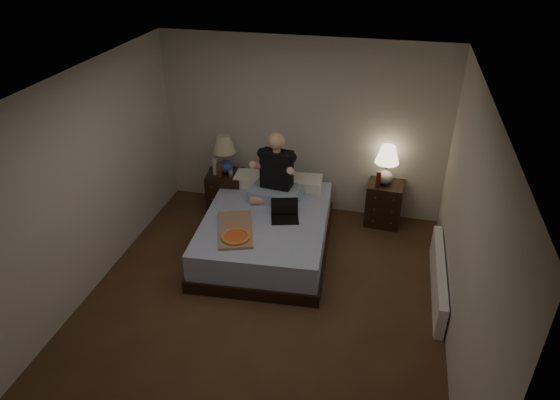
% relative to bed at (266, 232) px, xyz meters
% --- Properties ---
extents(floor, '(4.00, 4.50, 0.00)m').
position_rel_bed_xyz_m(floor, '(0.22, -1.05, -0.26)').
color(floor, brown).
rests_on(floor, ground).
extents(ceiling, '(4.00, 4.50, 0.00)m').
position_rel_bed_xyz_m(ceiling, '(0.22, -1.05, 2.24)').
color(ceiling, white).
rests_on(ceiling, ground).
extents(wall_back, '(4.00, 0.00, 2.50)m').
position_rel_bed_xyz_m(wall_back, '(0.22, 1.20, 0.99)').
color(wall_back, silver).
rests_on(wall_back, ground).
extents(wall_front, '(4.00, 0.00, 2.50)m').
position_rel_bed_xyz_m(wall_front, '(0.22, -3.30, 0.99)').
color(wall_front, silver).
rests_on(wall_front, ground).
extents(wall_left, '(0.00, 4.50, 2.50)m').
position_rel_bed_xyz_m(wall_left, '(-1.78, -1.05, 0.99)').
color(wall_left, silver).
rests_on(wall_left, ground).
extents(wall_right, '(0.00, 4.50, 2.50)m').
position_rel_bed_xyz_m(wall_right, '(2.22, -1.05, 0.99)').
color(wall_right, silver).
rests_on(wall_right, ground).
extents(bed, '(1.67, 2.14, 0.51)m').
position_rel_bed_xyz_m(bed, '(0.00, 0.00, 0.00)').
color(bed, '#5C76B8').
rests_on(bed, floor).
extents(nightstand_left, '(0.54, 0.50, 0.64)m').
position_rel_bed_xyz_m(nightstand_left, '(-0.80, 0.76, 0.07)').
color(nightstand_left, black).
rests_on(nightstand_left, floor).
extents(nightstand_right, '(0.50, 0.46, 0.62)m').
position_rel_bed_xyz_m(nightstand_right, '(1.45, 1.00, 0.06)').
color(nightstand_right, black).
rests_on(nightstand_right, floor).
extents(lamp_left, '(0.37, 0.37, 0.56)m').
position_rel_bed_xyz_m(lamp_left, '(-0.79, 0.78, 0.67)').
color(lamp_left, navy).
rests_on(lamp_left, nightstand_left).
extents(lamp_right, '(0.38, 0.38, 0.56)m').
position_rel_bed_xyz_m(lamp_right, '(1.42, 1.00, 0.65)').
color(lamp_right, gray).
rests_on(lamp_right, nightstand_right).
extents(water_bottle, '(0.07, 0.07, 0.25)m').
position_rel_bed_xyz_m(water_bottle, '(-0.91, 0.69, 0.51)').
color(water_bottle, silver).
rests_on(water_bottle, nightstand_left).
extents(soda_can, '(0.07, 0.07, 0.10)m').
position_rel_bed_xyz_m(soda_can, '(-0.69, 0.68, 0.44)').
color(soda_can, beige).
rests_on(soda_can, nightstand_left).
extents(beer_bottle_left, '(0.06, 0.06, 0.23)m').
position_rel_bed_xyz_m(beer_bottle_left, '(-0.83, 0.64, 0.50)').
color(beer_bottle_left, '#5F320D').
rests_on(beer_bottle_left, nightstand_left).
extents(beer_bottle_right, '(0.06, 0.06, 0.23)m').
position_rel_bed_xyz_m(beer_bottle_right, '(1.34, 0.88, 0.48)').
color(beer_bottle_right, '#52170B').
rests_on(beer_bottle_right, nightstand_right).
extents(person, '(0.72, 0.60, 0.93)m').
position_rel_bed_xyz_m(person, '(0.02, 0.44, 0.72)').
color(person, black).
rests_on(person, bed).
extents(laptop, '(0.40, 0.36, 0.24)m').
position_rel_bed_xyz_m(laptop, '(0.26, -0.05, 0.38)').
color(laptop, black).
rests_on(laptop, bed).
extents(pizza_box, '(0.62, 0.85, 0.08)m').
position_rel_bed_xyz_m(pizza_box, '(-0.21, -0.62, 0.30)').
color(pizza_box, tan).
rests_on(pizza_box, bed).
extents(radiator, '(0.10, 1.60, 0.40)m').
position_rel_bed_xyz_m(radiator, '(2.15, -0.38, -0.06)').
color(radiator, white).
rests_on(radiator, floor).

